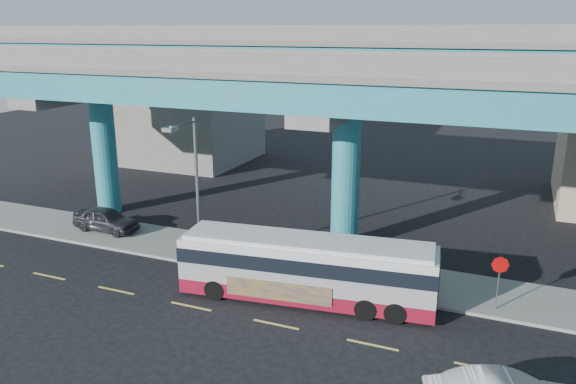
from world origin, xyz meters
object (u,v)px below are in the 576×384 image
at_px(transit_bus, 307,267).
at_px(parked_car, 106,219).
at_px(street_lamp, 190,171).
at_px(stop_sign, 499,272).

relative_size(transit_bus, parked_car, 2.80).
distance_m(transit_bus, parked_car, 14.23).
bearing_deg(street_lamp, parked_car, 163.57).
bearing_deg(stop_sign, transit_bus, -156.75).
xyz_separation_m(transit_bus, stop_sign, (7.78, 1.96, 0.28)).
bearing_deg(transit_bus, street_lamp, 162.19).
relative_size(parked_car, street_lamp, 0.56).
xyz_separation_m(parked_car, street_lamp, (7.33, -2.16, 4.09)).
distance_m(transit_bus, street_lamp, 7.39).
bearing_deg(street_lamp, stop_sign, 2.92).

